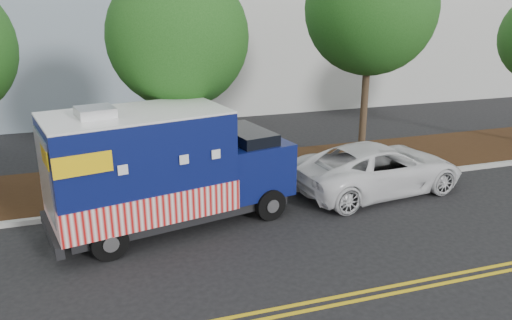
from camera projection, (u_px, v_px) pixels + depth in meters
name	position (u px, v px, depth m)	size (l,w,h in m)	color
ground	(203.00, 223.00, 14.00)	(120.00, 120.00, 0.00)	black
curb	(193.00, 202.00, 15.24)	(120.00, 0.18, 0.15)	#9E9E99
mulch_strip	(181.00, 179.00, 17.14)	(120.00, 4.00, 0.15)	black
centerline_near	(249.00, 314.00, 9.97)	(120.00, 0.10, 0.01)	gold
tree_b	(178.00, 38.00, 14.82)	(4.23, 4.23, 7.00)	#38281C
tree_c	(371.00, 9.00, 17.14)	(4.58, 4.58, 7.94)	#38281C
sign_post	(66.00, 177.00, 14.04)	(0.06, 0.06, 2.40)	#473828
food_truck	(161.00, 171.00, 13.34)	(7.01, 3.77, 3.51)	black
white_car	(378.00, 168.00, 16.05)	(2.62, 5.67, 1.58)	white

